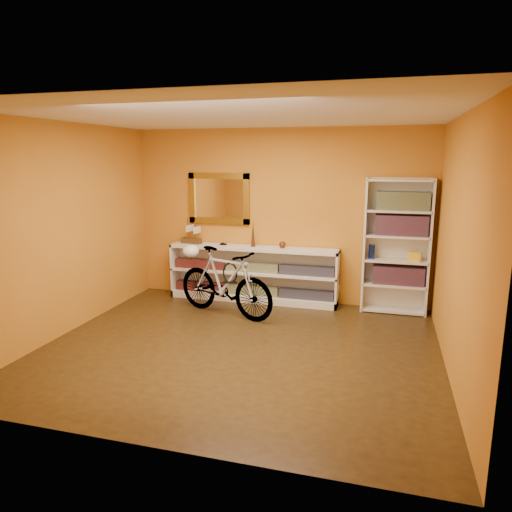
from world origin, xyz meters
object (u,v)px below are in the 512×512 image
(bookcase, at_px, (396,247))
(helmet, at_px, (191,251))
(console_unit, at_px, (253,274))
(bicycle, at_px, (225,282))

(bookcase, height_order, helmet, bookcase)
(console_unit, bearing_deg, helmet, -144.35)
(bicycle, relative_size, helmet, 6.78)
(console_unit, bearing_deg, bicycle, -103.65)
(bookcase, relative_size, bicycle, 1.17)
(console_unit, height_order, helmet, helmet)
(bicycle, bearing_deg, helmet, 90.00)
(bookcase, relative_size, helmet, 7.90)
(console_unit, relative_size, bookcase, 1.37)
(helmet, bearing_deg, bicycle, -19.27)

